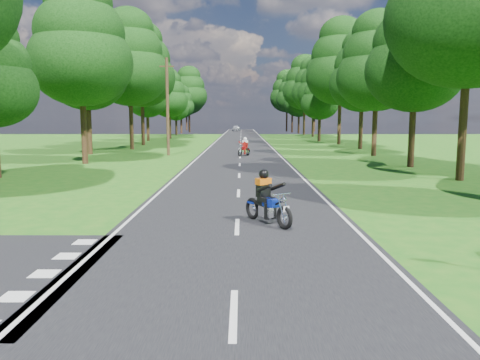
{
  "coord_description": "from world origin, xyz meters",
  "views": [
    {
      "loc": [
        0.13,
        -11.06,
        3.1
      ],
      "look_at": [
        0.08,
        4.0,
        1.1
      ],
      "focal_mm": 35.0,
      "sensor_mm": 36.0,
      "label": 1
    }
  ],
  "objects": [
    {
      "name": "distant_car",
      "position": [
        -1.16,
        101.58,
        0.71
      ],
      "size": [
        2.17,
        4.22,
        1.37
      ],
      "primitive_type": "imported",
      "rotation": [
        0.0,
        0.0,
        -0.14
      ],
      "color": "silver",
      "rests_on": "main_road"
    },
    {
      "name": "main_road",
      "position": [
        0.0,
        50.0,
        0.01
      ],
      "size": [
        7.0,
        140.0,
        0.02
      ],
      "primitive_type": "cube",
      "color": "black",
      "rests_on": "ground"
    },
    {
      "name": "road_markings",
      "position": [
        -0.14,
        48.13,
        0.02
      ],
      "size": [
        7.4,
        140.0,
        0.01
      ],
      "color": "silver",
      "rests_on": "main_road"
    },
    {
      "name": "telegraph_pole",
      "position": [
        -6.0,
        28.0,
        4.07
      ],
      "size": [
        1.2,
        0.26,
        8.0
      ],
      "color": "#382616",
      "rests_on": "ground"
    },
    {
      "name": "rider_near_blue",
      "position": [
        0.89,
        2.36,
        0.82
      ],
      "size": [
        1.57,
        1.96,
        1.6
      ],
      "primitive_type": null,
      "rotation": [
        0.0,
        0.0,
        0.57
      ],
      "color": "#0D2193",
      "rests_on": "main_road"
    },
    {
      "name": "rider_far_red",
      "position": [
        0.33,
        27.08,
        0.79
      ],
      "size": [
        1.35,
        1.93,
        1.54
      ],
      "primitive_type": null,
      "rotation": [
        0.0,
        0.0,
        -0.44
      ],
      "color": "maroon",
      "rests_on": "main_road"
    },
    {
      "name": "treeline",
      "position": [
        1.43,
        60.06,
        8.25
      ],
      "size": [
        40.0,
        115.35,
        14.78
      ],
      "color": "black",
      "rests_on": "ground"
    },
    {
      "name": "ground",
      "position": [
        0.0,
        0.0,
        0.0
      ],
      "size": [
        160.0,
        160.0,
        0.0
      ],
      "primitive_type": "plane",
      "color": "#1C6116",
      "rests_on": "ground"
    }
  ]
}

